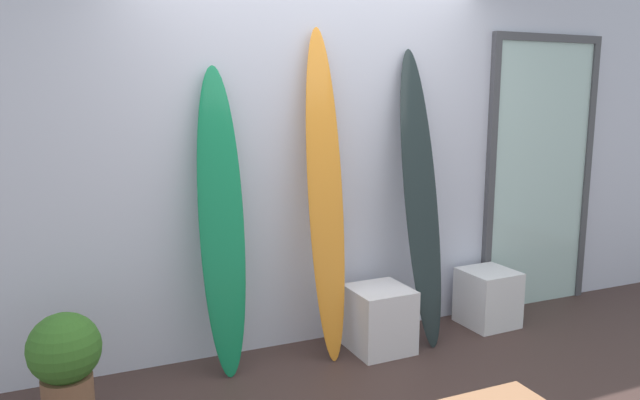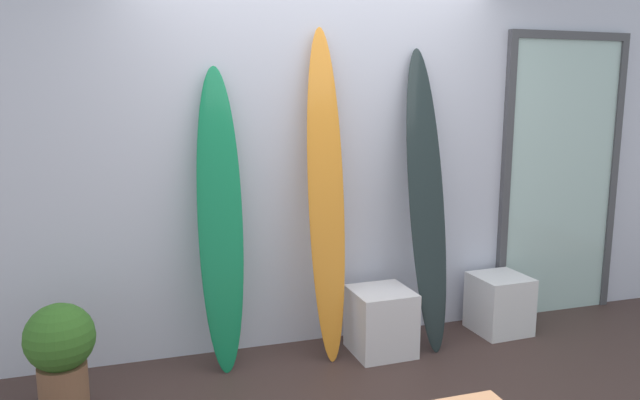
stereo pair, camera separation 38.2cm
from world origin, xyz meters
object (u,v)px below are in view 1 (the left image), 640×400
surfboard_emerald (222,225)px  glass_door (540,170)px  surfboard_sunset (325,195)px  surfboard_charcoal (421,200)px  display_block_left (488,297)px  display_block_center (379,319)px  potted_plant (66,363)px

surfboard_emerald → glass_door: 2.71m
surfboard_sunset → surfboard_charcoal: size_ratio=1.06×
surfboard_charcoal → surfboard_emerald: bearing=177.9°
surfboard_emerald → display_block_left: surfboard_emerald is taller
display_block_left → display_block_center: (-0.98, -0.07, 0.01)m
display_block_center → potted_plant: bearing=-173.7°
potted_plant → display_block_left: bearing=5.6°
surfboard_sunset → display_block_center: surfboard_sunset is taller
display_block_left → surfboard_charcoal: bearing=179.7°
surfboard_charcoal → display_block_center: bearing=-167.8°
glass_door → surfboard_sunset: bearing=-174.2°
surfboard_emerald → glass_door: size_ratio=0.87×
surfboard_emerald → display_block_center: (1.05, -0.13, -0.72)m
surfboard_charcoal → surfboard_sunset: bearing=177.3°
potted_plant → display_block_center: bearing=6.3°
surfboard_sunset → surfboard_charcoal: surfboard_sunset is taller
display_block_left → glass_door: glass_door is taller
surfboard_sunset → display_block_left: bearing=-1.6°
surfboard_emerald → surfboard_sunset: size_ratio=0.88×
potted_plant → surfboard_emerald: bearing=20.5°
surfboard_charcoal → display_block_center: surfboard_charcoal is taller
display_block_left → display_block_center: size_ratio=0.97×
display_block_center → glass_door: bearing=10.8°
display_block_center → surfboard_charcoal: bearing=12.2°
display_block_center → surfboard_emerald: bearing=172.9°
surfboard_sunset → glass_door: size_ratio=0.99×
glass_door → potted_plant: (-3.62, -0.53, -0.77)m
surfboard_emerald → display_block_center: size_ratio=4.36×
surfboard_sunset → potted_plant: 1.80m
surfboard_emerald → surfboard_charcoal: size_ratio=0.93×
surfboard_emerald → surfboard_sunset: 0.70m
display_block_left → glass_door: 1.16m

